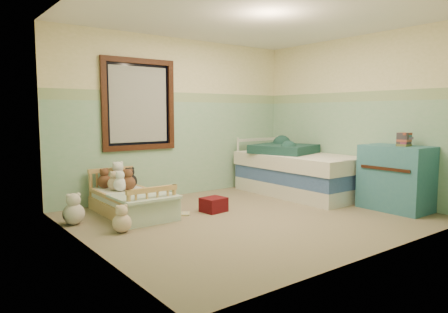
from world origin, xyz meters
TOP-DOWN VIEW (x-y plane):
  - floor at (0.00, 0.00)m, footprint 4.20×3.60m
  - ceiling at (0.00, 0.00)m, footprint 4.20×3.60m
  - wall_back at (0.00, 1.80)m, footprint 4.20×0.04m
  - wall_front at (0.00, -1.80)m, footprint 4.20×0.04m
  - wall_left at (-2.10, 0.00)m, footprint 0.04×3.60m
  - wall_right at (2.10, 0.00)m, footprint 0.04×3.60m
  - wainscot_mint at (0.00, 1.79)m, footprint 4.20×0.01m
  - border_strip at (0.00, 1.79)m, footprint 4.20×0.01m
  - window_frame at (-0.70, 1.76)m, footprint 1.16×0.06m
  - window_blinds at (-0.70, 1.77)m, footprint 0.92×0.01m
  - toddler_bed_frame at (-1.20, 1.05)m, footprint 0.66×1.32m
  - toddler_mattress at (-1.20, 1.05)m, footprint 0.60×1.26m
  - patchwork_quilt at (-1.20, 0.64)m, footprint 0.72×0.66m
  - plush_bed_brown at (-1.35, 1.55)m, footprint 0.19×0.19m
  - plush_bed_white at (-1.15, 1.55)m, footprint 0.24×0.24m
  - plush_bed_tan at (-1.30, 1.33)m, footprint 0.18×0.18m
  - plush_bed_dark at (-1.07, 1.33)m, footprint 0.20×0.20m
  - plush_floor_cream at (-1.95, 0.98)m, footprint 0.26×0.26m
  - plush_floor_tan at (-1.63, 0.32)m, footprint 0.21×0.21m
  - twin_bed_frame at (1.55, 0.62)m, footprint 1.02×2.03m
  - twin_boxspring at (1.55, 0.62)m, footprint 1.02×2.03m
  - twin_mattress at (1.55, 0.62)m, footprint 1.06×2.08m
  - teal_blanket at (1.50, 0.92)m, footprint 1.09×1.13m
  - dresser at (1.81, -0.91)m, footprint 0.55×0.88m
  - book_stack at (1.81, -1.00)m, footprint 0.20×0.17m
  - red_pillow at (-0.24, 0.50)m, footprint 0.34×0.30m
  - floor_book at (-0.69, 0.62)m, footprint 0.31×0.29m
  - extra_plush_0 at (-1.26, 1.20)m, footprint 0.19×0.19m
  - extra_plush_1 at (-1.16, 1.18)m, footprint 0.20×0.20m

SIDE VIEW (x-z plane):
  - floor at x=0.00m, z-range -0.02..0.00m
  - floor_book at x=-0.69m, z-range 0.00..0.02m
  - toddler_bed_frame at x=-1.20m, z-range 0.00..0.17m
  - red_pillow at x=-0.24m, z-range 0.00..0.19m
  - plush_floor_tan at x=-1.63m, z-range 0.00..0.21m
  - twin_bed_frame at x=1.55m, z-range 0.00..0.22m
  - plush_floor_cream at x=-1.95m, z-range 0.00..0.26m
  - toddler_mattress at x=-1.20m, z-range 0.17..0.29m
  - patchwork_quilt at x=-1.20m, z-range 0.29..0.32m
  - twin_boxspring at x=1.55m, z-range 0.22..0.44m
  - plush_bed_tan at x=-1.30m, z-range 0.29..0.47m
  - extra_plush_0 at x=-1.26m, z-range 0.29..0.48m
  - plush_bed_brown at x=-1.35m, z-range 0.29..0.48m
  - plush_bed_dark at x=-1.07m, z-range 0.29..0.49m
  - extra_plush_1 at x=-1.16m, z-range 0.29..0.49m
  - plush_bed_white at x=-1.15m, z-range 0.29..0.53m
  - dresser at x=1.81m, z-range 0.00..0.88m
  - twin_mattress at x=1.55m, z-range 0.44..0.66m
  - teal_blanket at x=1.50m, z-range 0.66..0.80m
  - wainscot_mint at x=0.00m, z-range 0.00..1.50m
  - book_stack at x=1.81m, z-range 0.88..1.06m
  - wall_back at x=0.00m, z-range 0.00..2.50m
  - wall_front at x=0.00m, z-range 0.00..2.50m
  - wall_left at x=-2.10m, z-range 0.00..2.50m
  - wall_right at x=2.10m, z-range 0.00..2.50m
  - window_blinds at x=-0.70m, z-range 0.89..2.01m
  - window_frame at x=-0.70m, z-range 0.77..2.13m
  - border_strip at x=0.00m, z-range 1.50..1.65m
  - ceiling at x=0.00m, z-range 2.50..2.52m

